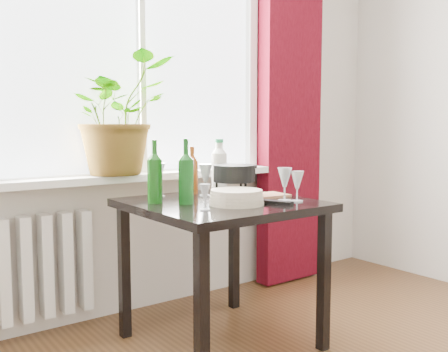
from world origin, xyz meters
TOP-DOWN VIEW (x-y plane):
  - window at (0.00, 2.22)m, footprint 1.72×0.08m
  - windowsill at (0.00, 2.15)m, footprint 1.72×0.20m
  - curtain at (1.12, 2.12)m, footprint 0.50×0.12m
  - radiator at (-0.75, 2.18)m, footprint 0.80×0.10m
  - table at (0.10, 1.55)m, footprint 0.85×0.85m
  - potted_plant at (-0.18, 2.14)m, footprint 0.73×0.68m
  - wine_bottle_left at (-0.20, 1.69)m, footprint 0.09×0.09m
  - wine_bottle_right at (-0.09, 1.58)m, footprint 0.10×0.10m
  - bottle_amber at (0.13, 1.87)m, footprint 0.07×0.07m
  - cleaning_bottle at (0.33, 1.88)m, footprint 0.11×0.11m
  - wineglass_front_right at (0.36, 1.36)m, footprint 0.10×0.10m
  - wineglass_far_right at (0.39, 1.31)m, footprint 0.08×0.08m
  - wineglass_back_center at (0.14, 1.74)m, footprint 0.10×0.10m
  - wineglass_back_left at (-0.08, 1.88)m, footprint 0.09×0.09m
  - wineglass_front_left at (-0.12, 1.37)m, footprint 0.05×0.05m
  - plate_stack at (0.09, 1.41)m, footprint 0.27×0.27m
  - fondue_pot at (0.24, 1.62)m, footprint 0.26×0.23m
  - tv_remote at (0.26, 1.31)m, footprint 0.10×0.16m
  - cutting_board at (0.37, 1.53)m, footprint 0.26×0.18m

SIDE VIEW (x-z plane):
  - radiator at x=-0.75m, z-range 0.10..0.66m
  - table at x=0.10m, z-range 0.28..1.02m
  - cutting_board at x=0.37m, z-range 0.74..0.75m
  - tv_remote at x=0.26m, z-range 0.74..0.76m
  - plate_stack at x=0.09m, z-range 0.74..0.81m
  - wineglass_front_left at x=-0.12m, z-range 0.74..0.86m
  - wineglass_far_right at x=0.39m, z-range 0.74..0.90m
  - windowsill at x=0.00m, z-range 0.80..0.84m
  - wineglass_front_right at x=0.36m, z-range 0.74..0.91m
  - fondue_pot at x=0.24m, z-range 0.74..0.91m
  - wineglass_back_center at x=0.14m, z-range 0.74..0.92m
  - wineglass_back_left at x=-0.08m, z-range 0.74..0.92m
  - bottle_amber at x=0.13m, z-range 0.74..1.01m
  - cleaning_bottle at x=0.33m, z-range 0.74..1.05m
  - wine_bottle_left at x=-0.20m, z-range 0.74..1.05m
  - wine_bottle_right at x=-0.09m, z-range 0.74..1.06m
  - potted_plant at x=-0.18m, z-range 0.84..1.51m
  - curtain at x=1.12m, z-range 0.01..2.58m
  - window at x=0.00m, z-range 0.79..2.41m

